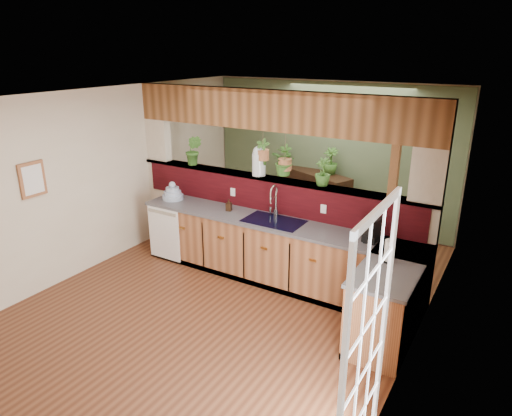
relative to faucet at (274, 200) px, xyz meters
The scene contains 28 objects.
ground 1.62m from the faucet, 98.46° to the right, with size 4.60×7.00×0.01m, color #572E1B.
ceiling 1.85m from the faucet, 98.46° to the right, with size 4.60×7.00×0.01m, color brown.
wall_back 2.38m from the faucet, 94.06° to the left, with size 4.60×0.02×2.60m, color beige.
wall_left 2.72m from the faucet, 155.38° to the right, with size 0.02×7.00×2.60m, color beige.
wall_right 2.42m from the faucet, 27.95° to the right, with size 0.02×7.00×2.60m, color beige.
pass_through_partition 0.26m from the faucet, 122.64° to the left, with size 4.60×0.21×2.60m.
pass_through_ledge 0.35m from the faucet, 127.54° to the left, with size 4.60×0.21×0.04m, color brown.
header_beam 1.21m from the faucet, 127.54° to the left, with size 4.60×0.15×0.55m, color brown.
sage_backwall 2.36m from the faucet, 94.10° to the left, with size 4.55×0.02×2.55m, color #586D4B.
countertop 1.00m from the faucet, 21.41° to the right, with size 4.14×1.52×0.90m.
dishwasher 1.85m from the faucet, 164.14° to the right, with size 0.58×0.03×0.82m.
navy_sink 0.37m from the faucet, 62.36° to the right, with size 0.82×0.50×0.18m.
french_door 3.22m from the faucet, 49.16° to the right, with size 0.06×1.02×2.16m, color white.
framed_print 3.14m from the faucet, 141.65° to the right, with size 0.04×0.35×0.45m.
faucet is the anchor object (origin of this frame).
dish_stack 1.73m from the faucet, behind, with size 0.32×0.32×0.28m.
soap_dispenser 0.71m from the faucet, 169.66° to the right, with size 0.08×0.08×0.17m, color #362113.
coffee_maker 1.44m from the faucet, ahead, with size 0.15×0.26×0.29m.
paper_towel 1.86m from the faucet, 18.54° to the right, with size 0.13×0.13×0.27m.
glass_jar 0.63m from the faucet, 149.95° to the left, with size 0.19×0.19×0.43m.
ledge_plant_left 1.64m from the faucet, behind, with size 0.26×0.21×0.47m, color #326021.
ledge_plant_right 0.77m from the faucet, 19.85° to the left, with size 0.21×0.21×0.37m, color #326021.
hanging_plant_a 0.80m from the faucet, 144.97° to the left, with size 0.22×0.18×0.49m.
hanging_plant_b 0.71m from the faucet, 79.73° to the left, with size 0.43×0.40×0.52m.
shelving_console 2.24m from the faucet, 99.35° to the left, with size 1.54×0.41×1.03m, color black.
shelf_plant_a 2.32m from the faucet, 113.69° to the left, with size 0.23×0.16×0.44m, color #326021.
shelf_plant_b 2.12m from the faucet, 91.19° to the left, with size 0.26×0.26×0.47m, color #326021.
floor_plant 1.82m from the faucet, 49.67° to the left, with size 0.72×0.62×0.80m, color #326021.
Camera 1 is at (3.02, -4.11, 3.14)m, focal length 32.00 mm.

